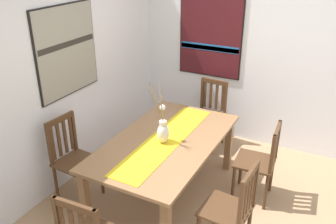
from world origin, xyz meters
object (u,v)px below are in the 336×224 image
object	(u,v)px
chair_2	(261,160)
centerpiece_vase	(163,130)
chair_4	(73,157)
painting_on_back_wall	(67,51)
chair_3	(233,208)
dining_table	(166,147)
painting_on_side_wall	(211,34)
chair_0	(209,112)

from	to	relation	value
chair_2	centerpiece_vase	bearing A→B (deg)	118.50
chair_4	painting_on_back_wall	size ratio (longest dim) A/B	0.97
chair_3	chair_4	distance (m)	1.85
dining_table	chair_4	distance (m)	1.04
centerpiece_vase	chair_3	bearing A→B (deg)	-113.82
dining_table	painting_on_side_wall	world-z (taller)	painting_on_side_wall
painting_on_back_wall	chair_4	bearing A→B (deg)	-145.47
chair_4	centerpiece_vase	bearing A→B (deg)	-66.54
dining_table	chair_3	distance (m)	1.04
painting_on_back_wall	painting_on_side_wall	xyz separation A→B (m)	(1.80, -1.00, -0.07)
chair_3	chair_0	bearing A→B (deg)	27.31
dining_table	chair_2	bearing A→B (deg)	-64.49
chair_3	chair_4	xyz separation A→B (m)	(0.00, 1.85, -0.00)
dining_table	chair_2	world-z (taller)	chair_2
dining_table	painting_on_side_wall	bearing A→B (deg)	6.39
centerpiece_vase	chair_3	distance (m)	1.07
painting_on_back_wall	painting_on_side_wall	world-z (taller)	painting_on_side_wall
dining_table	painting_on_back_wall	world-z (taller)	painting_on_back_wall
centerpiece_vase	painting_on_side_wall	xyz separation A→B (m)	(1.79, 0.20, 0.64)
dining_table	chair_4	world-z (taller)	chair_4
chair_4	painting_on_back_wall	world-z (taller)	painting_on_back_wall
chair_3	chair_2	bearing A→B (deg)	-1.40
chair_2	chair_4	bearing A→B (deg)	116.06
chair_3	chair_4	world-z (taller)	chair_4
dining_table	chair_3	bearing A→B (deg)	-116.89
chair_3	dining_table	bearing A→B (deg)	63.11
dining_table	chair_2	size ratio (longest dim) A/B	2.02
chair_2	painting_on_side_wall	distance (m)	1.99
chair_0	painting_on_side_wall	bearing A→B (deg)	25.24
centerpiece_vase	chair_0	size ratio (longest dim) A/B	0.76
chair_0	chair_3	size ratio (longest dim) A/B	0.99
chair_2	dining_table	bearing A→B (deg)	115.51
chair_0	chair_2	world-z (taller)	chair_0
chair_3	painting_on_back_wall	size ratio (longest dim) A/B	0.95
centerpiece_vase	chair_0	world-z (taller)	centerpiece_vase
centerpiece_vase	chair_2	xyz separation A→B (m)	(0.51, -0.94, -0.38)
centerpiece_vase	painting_on_side_wall	world-z (taller)	painting_on_side_wall
chair_0	chair_2	size ratio (longest dim) A/B	1.02
chair_4	chair_3	bearing A→B (deg)	-90.14
chair_3	chair_4	size ratio (longest dim) A/B	0.99
chair_0	chair_4	distance (m)	2.03
centerpiece_vase	chair_2	size ratio (longest dim) A/B	0.78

